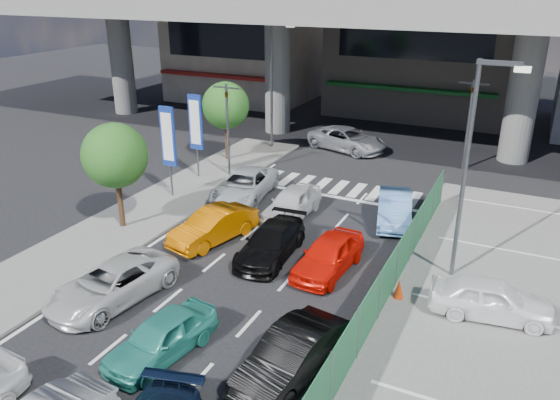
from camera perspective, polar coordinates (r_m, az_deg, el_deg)
The scene contains 26 objects.
ground at distance 18.88m, azimuth -7.62°, elevation -11.48°, with size 120.00×120.00×0.00m, color black.
sidewalk_left at distance 25.48m, azimuth -16.05°, elevation -2.69°, with size 4.00×30.00×0.12m, color #5E5E5B.
fence_run at distance 17.29m, azimuth 9.37°, elevation -11.51°, with size 0.16×22.00×1.80m, color #1F5B35, non-canonical shape.
expressway at distance 36.14m, azimuth 11.92°, elevation 19.15°, with size 64.00×14.00×10.75m.
building_west at distance 51.55m, azimuth -3.59°, elevation 17.80°, with size 12.00×10.90×13.00m.
building_center at distance 46.90m, azimuth 15.32°, elevation 17.90°, with size 14.00×10.90×15.00m.
traffic_light_left at distance 29.91m, azimuth -5.57°, elevation 9.60°, with size 1.60×1.24×5.20m.
traffic_light_right at distance 32.80m, azimuth 19.35°, elevation 9.59°, with size 1.60×1.24×5.20m.
street_lamp_right at distance 19.87m, azimuth 19.48°, elevation 4.42°, with size 1.65×0.22×8.00m.
street_lamp_left at distance 34.99m, azimuth -0.64°, elevation 12.92°, with size 1.65×0.22×8.00m.
signboard_near at distance 27.46m, azimuth -11.61°, elevation 6.23°, with size 0.80×0.14×4.70m.
signboard_far at distance 30.03m, azimuth -8.81°, elevation 7.78°, with size 0.80×0.14×4.70m.
tree_near at distance 24.32m, azimuth -16.88°, elevation 4.44°, with size 2.80×2.80×4.80m.
tree_far at distance 32.93m, azimuth -5.70°, elevation 9.78°, with size 2.80×2.80×4.80m.
sedan_white_mid_left at distance 19.84m, azimuth -17.14°, elevation -8.32°, with size 2.21×4.80×1.33m, color silver.
taxi_teal_mid at distance 16.86m, azimuth -12.29°, elevation -13.80°, with size 1.52×3.78×1.29m, color teal.
hatch_black_mid_right at distance 15.74m, azimuth 1.17°, elevation -15.95°, with size 1.46×4.19×1.38m, color black.
taxi_orange_left at distance 23.24m, azimuth -6.97°, elevation -2.70°, with size 1.46×4.19×1.38m, color #BF5B01.
sedan_black_mid at distance 21.78m, azimuth -0.96°, elevation -4.47°, with size 1.79×4.39×1.27m, color black.
taxi_orange_right at distance 20.82m, azimuth 5.08°, elevation -5.73°, with size 1.63×4.05×1.38m, color #F11306.
wagon_silver_front_left at distance 27.61m, azimuth -3.74°, elevation 1.54°, with size 2.29×4.97×1.38m, color #B9BDC1.
sedan_white_front_mid at distance 25.40m, azimuth 1.25°, elevation -0.30°, with size 1.63×4.05×1.38m, color silver.
kei_truck_front_right at distance 25.36m, azimuth 11.87°, elevation -0.84°, with size 1.46×4.19×1.38m, color #5887C8.
crossing_wagon_silver at distance 35.73m, azimuth 7.06°, elevation 6.31°, with size 2.42×5.25×1.46m, color #9D9FA4.
parked_sedan_white at distance 19.31m, azimuth 21.23°, elevation -9.58°, with size 1.59×3.94×1.34m, color white.
traffic_cone at distance 19.61m, azimuth 12.33°, elevation -9.04°, with size 0.36×0.36×0.70m, color red.
Camera 1 is at (8.94, -12.97, 10.41)m, focal length 35.00 mm.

